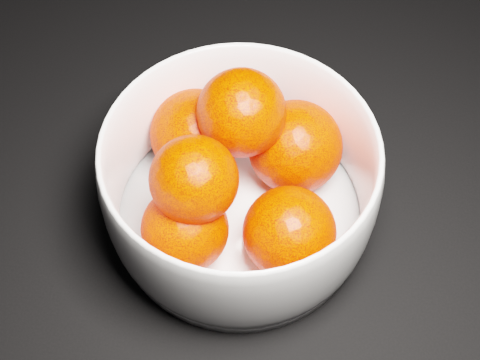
# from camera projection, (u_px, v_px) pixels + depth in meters

# --- Properties ---
(bowl) EXTENTS (0.24, 0.24, 0.11)m
(bowl) POSITION_uv_depth(u_px,v_px,m) (240.00, 184.00, 0.57)
(bowl) COLOR white
(bowl) RESTS_ON ground
(orange_pile) EXTENTS (0.17, 0.18, 0.13)m
(orange_pile) POSITION_uv_depth(u_px,v_px,m) (238.00, 167.00, 0.57)
(orange_pile) COLOR #FF2400
(orange_pile) RESTS_ON bowl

